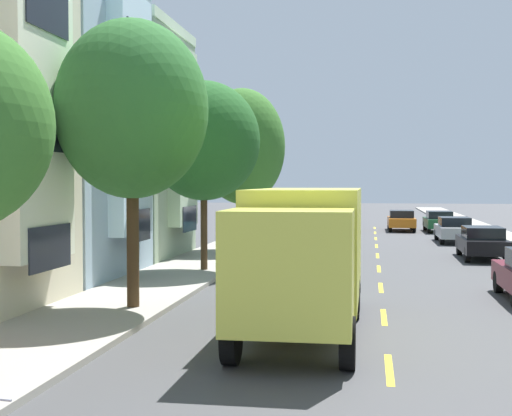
{
  "coord_description": "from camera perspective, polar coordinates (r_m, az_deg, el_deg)",
  "views": [
    {
      "loc": [
        -0.36,
        -5.82,
        3.35
      ],
      "look_at": [
        -4.28,
        18.57,
        2.46
      ],
      "focal_mm": 49.79,
      "sensor_mm": 36.0,
      "label": 1
    }
  ],
  "objects": [
    {
      "name": "street_tree_second",
      "position": [
        18.62,
        -9.93,
        7.78
      ],
      "size": [
        3.93,
        3.93,
        7.39
      ],
      "color": "#47331E",
      "rests_on": "sidewalk_left"
    },
    {
      "name": "sidewalk_left",
      "position": [
        34.64,
        -2.13,
        -3.38
      ],
      "size": [
        3.2,
        120.0,
        0.14
      ],
      "primitive_type": "cube",
      "color": "#A39E93",
      "rests_on": "ground_plane"
    },
    {
      "name": "parked_hatchback_white",
      "position": [
        33.99,
        2.45,
        -2.32
      ],
      "size": [
        1.75,
        4.01,
        1.5
      ],
      "color": "silver",
      "rests_on": "ground_plane"
    },
    {
      "name": "parked_hatchback_red",
      "position": [
        48.81,
        4.42,
        -0.99
      ],
      "size": [
        1.84,
        4.04,
        1.5
      ],
      "color": "#AD1E1E",
      "rests_on": "ground_plane"
    },
    {
      "name": "ground_plane",
      "position": [
        35.98,
        9.68,
        -3.31
      ],
      "size": [
        160.0,
        160.0,
        0.0
      ],
      "primitive_type": "plane",
      "color": "#424244"
    },
    {
      "name": "parked_suv_charcoal",
      "position": [
        57.79,
        5.18,
        -0.29
      ],
      "size": [
        2.09,
        4.85,
        1.93
      ],
      "color": "#333338",
      "rests_on": "ground_plane"
    },
    {
      "name": "townhouse_fourth_sage",
      "position": [
        33.1,
        -15.42,
        4.73
      ],
      "size": [
        11.58,
        6.64,
        10.27
      ],
      "color": "#99AD8E",
      "rests_on": "ground_plane"
    },
    {
      "name": "parked_hatchback_teal",
      "position": [
        42.92,
        3.78,
        -1.41
      ],
      "size": [
        1.8,
        4.02,
        1.5
      ],
      "color": "#195B60",
      "rests_on": "ground_plane"
    },
    {
      "name": "delivery_box_truck",
      "position": [
        16.1,
        3.97,
        -3.31
      ],
      "size": [
        2.4,
        7.99,
        3.2
      ],
      "color": "#D8D84C",
      "rests_on": "ground_plane"
    },
    {
      "name": "parked_sedan_black",
      "position": [
        32.55,
        17.71,
        -2.62
      ],
      "size": [
        1.86,
        4.52,
        1.43
      ],
      "color": "black",
      "rests_on": "ground_plane"
    },
    {
      "name": "parked_sedan_silver",
      "position": [
        41.07,
        15.62,
        -1.65
      ],
      "size": [
        1.81,
        4.5,
        1.43
      ],
      "color": "#B2B5BA",
      "rests_on": "ground_plane"
    },
    {
      "name": "parked_sedan_forest",
      "position": [
        49.48,
        14.48,
        -1.02
      ],
      "size": [
        1.84,
        4.51,
        1.43
      ],
      "color": "#194C28",
      "rests_on": "ground_plane"
    },
    {
      "name": "lane_centerline_dashes",
      "position": [
        30.51,
        9.78,
        -4.27
      ],
      "size": [
        0.14,
        47.2,
        0.01
      ],
      "color": "yellow",
      "rests_on": "ground_plane"
    },
    {
      "name": "moving_orange_sedan",
      "position": [
        50.16,
        11.59,
        -0.96
      ],
      "size": [
        1.8,
        4.5,
        1.43
      ],
      "color": "orange",
      "rests_on": "ground_plane"
    },
    {
      "name": "street_tree_third",
      "position": [
        26.22,
        -4.22,
        5.4
      ],
      "size": [
        4.14,
        4.14,
        6.95
      ],
      "color": "#47331E",
      "rests_on": "sidewalk_left"
    },
    {
      "name": "street_tree_farthest",
      "position": [
        34.0,
        -1.11,
        4.96
      ],
      "size": [
        4.1,
        4.1,
        7.71
      ],
      "color": "#47331E",
      "rests_on": "sidewalk_left"
    }
  ]
}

